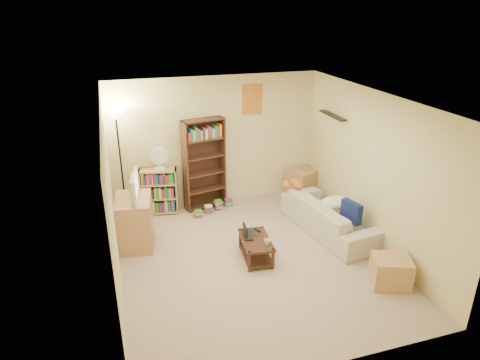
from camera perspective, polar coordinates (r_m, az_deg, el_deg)
The scene contains 19 objects.
room at distance 6.08m, azimuth 1.93°, elevation 2.44°, with size 4.50×4.54×2.52m.
sofa at distance 7.59m, azimuth 11.82°, elevation -4.76°, with size 1.06×2.09×0.58m, color beige.
navy_pillow at distance 7.23m, azimuth 14.62°, elevation -4.11°, with size 0.38×0.12×0.35m, color navy.
cream_blanket at distance 7.61m, azimuth 12.60°, elevation -2.99°, with size 0.54×0.38×0.23m, color white.
tabby_cat at distance 7.86m, azimuth 7.22°, elevation -0.46°, with size 0.46×0.21×0.16m.
coffee_table at distance 6.73m, azimuth 2.14°, elevation -8.87°, with size 0.50×0.80×0.34m.
laptop at distance 6.76m, azimuth 1.60°, elevation -7.26°, with size 0.33×0.42×0.03m, color black.
laptop_screen at distance 6.69m, azimuth 0.68°, elevation -6.70°, with size 0.01×0.26×0.17m, color white.
mug at distance 6.51m, azimuth 3.64°, elevation -8.26°, with size 0.11×0.11×0.09m, color silver.
tv_remote at distance 6.89m, azimuth 2.35°, elevation -6.69°, with size 0.04×0.14×0.02m, color black.
tv_stand at distance 7.19m, azimuth -13.87°, elevation -5.46°, with size 0.56×0.78×0.83m, color tan.
television at distance 6.92m, azimuth -14.35°, elevation -0.85°, with size 0.20×0.74×0.42m, color black.
tall_bookshelf at distance 8.10m, azimuth -4.80°, elevation 2.38°, with size 0.83×0.42×1.76m.
short_bookshelf at distance 8.16m, azimuth -10.74°, elevation -1.51°, with size 0.73×0.40×0.88m.
desk_fan at distance 7.87m, azimuth -10.70°, elevation 2.90°, with size 0.31×0.18×0.44m.
floor_lamp at distance 7.65m, azimuth -16.00°, elevation 5.85°, with size 0.35×0.35×2.04m.
side_table at distance 8.88m, azimuth 8.20°, elevation -0.37°, with size 0.51×0.51×0.58m, color tan.
end_cabinet at distance 6.51m, azimuth 19.46°, elevation -11.43°, with size 0.51×0.43×0.43m, color tan.
book_stacks at distance 8.24m, azimuth -3.47°, elevation -3.63°, with size 0.83×0.43×0.19m.
Camera 1 is at (-1.87, -5.39, 3.72)m, focal length 32.00 mm.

